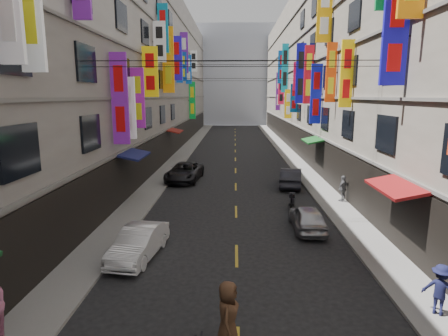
# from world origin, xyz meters

# --- Properties ---
(sidewalk_left) EXTENTS (2.00, 90.00, 0.12)m
(sidewalk_left) POSITION_xyz_m (-6.00, 42.00, 0.06)
(sidewalk_left) COLOR slate
(sidewalk_left) RESTS_ON ground
(sidewalk_right) EXTENTS (2.00, 90.00, 0.12)m
(sidewalk_right) POSITION_xyz_m (6.00, 42.00, 0.06)
(sidewalk_right) COLOR slate
(sidewalk_right) RESTS_ON ground
(building_row_left) EXTENTS (10.14, 90.00, 19.00)m
(building_row_left) POSITION_xyz_m (-11.99, 42.00, 9.49)
(building_row_left) COLOR gray
(building_row_left) RESTS_ON ground
(building_row_right) EXTENTS (10.14, 90.00, 19.00)m
(building_row_right) POSITION_xyz_m (11.99, 42.00, 9.49)
(building_row_right) COLOR gray
(building_row_right) RESTS_ON ground
(haze_block) EXTENTS (18.00, 8.00, 22.00)m
(haze_block) POSITION_xyz_m (0.00, 92.00, 11.00)
(haze_block) COLOR #A5AAB8
(haze_block) RESTS_ON ground
(shop_signage) EXTENTS (14.00, 55.00, 11.96)m
(shop_signage) POSITION_xyz_m (-0.09, 35.25, 9.20)
(shop_signage) COLOR #0D529E
(shop_signage) RESTS_ON ground
(street_awnings) EXTENTS (13.99, 35.20, 0.41)m
(street_awnings) POSITION_xyz_m (-1.26, 26.00, 3.00)
(street_awnings) COLOR #12461F
(street_awnings) RESTS_ON ground
(overhead_cables) EXTENTS (14.00, 38.04, 1.24)m
(overhead_cables) POSITION_xyz_m (0.00, 30.00, 8.80)
(overhead_cables) COLOR black
(overhead_cables) RESTS_ON ground
(lane_markings) EXTENTS (0.12, 80.20, 0.01)m
(lane_markings) POSITION_xyz_m (0.00, 39.00, 0.00)
(lane_markings) COLOR gold
(lane_markings) RESTS_ON ground
(scooter_far_right) EXTENTS (0.63, 1.79, 1.14)m
(scooter_far_right) POSITION_xyz_m (3.28, 24.73, 0.44)
(scooter_far_right) COLOR black
(scooter_far_right) RESTS_ON ground
(car_left_mid) EXTENTS (1.89, 4.06, 1.29)m
(car_left_mid) POSITION_xyz_m (-4.00, 17.69, 0.64)
(car_left_mid) COLOR white
(car_left_mid) RESTS_ON ground
(car_left_far) EXTENTS (2.80, 5.25, 1.40)m
(car_left_far) POSITION_xyz_m (-4.00, 31.86, 0.70)
(car_left_far) COLOR black
(car_left_far) RESTS_ON ground
(car_right_mid) EXTENTS (1.49, 3.69, 1.26)m
(car_right_mid) POSITION_xyz_m (3.50, 21.13, 0.63)
(car_right_mid) COLOR #B4B4B9
(car_right_mid) RESTS_ON ground
(car_right_far) EXTENTS (2.14, 4.40, 1.39)m
(car_right_far) POSITION_xyz_m (4.00, 30.12, 0.69)
(car_right_far) COLOR #25252D
(car_right_far) RESTS_ON ground
(pedestrian_rnear) EXTENTS (1.11, 1.03, 1.55)m
(pedestrian_rnear) POSITION_xyz_m (6.01, 13.77, 0.90)
(pedestrian_rnear) COLOR #141639
(pedestrian_rnear) RESTS_ON sidewalk_right
(pedestrian_rfar) EXTENTS (1.05, 1.05, 1.61)m
(pedestrian_rfar) POSITION_xyz_m (6.60, 25.98, 0.93)
(pedestrian_rfar) COLOR slate
(pedestrian_rfar) RESTS_ON sidewalk_right
(pedestrian_crossing) EXTENTS (0.74, 0.99, 1.87)m
(pedestrian_crossing) POSITION_xyz_m (-0.26, 12.19, 0.93)
(pedestrian_crossing) COLOR #4F321F
(pedestrian_crossing) RESTS_ON ground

